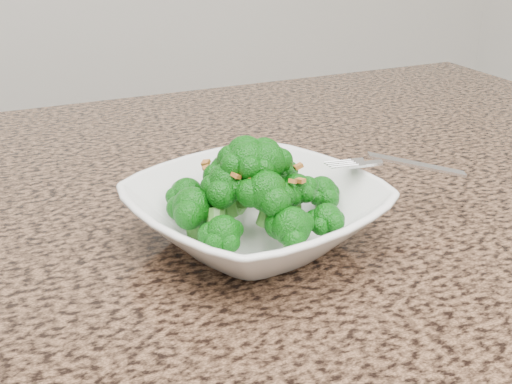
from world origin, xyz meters
name	(u,v)px	position (x,y,z in m)	size (l,w,h in m)	color
granite_counter	(98,276)	(0.00, 0.30, 0.89)	(1.64, 1.04, 0.03)	brown
bowl	(256,214)	(0.15, 0.28, 0.93)	(0.22, 0.22, 0.06)	white
broccoli_pile	(256,154)	(0.15, 0.28, 0.99)	(0.20, 0.20, 0.06)	#0B5E0A
garlic_topping	(256,116)	(0.15, 0.28, 1.02)	(0.12, 0.12, 0.01)	#B46C2C
fork	(375,163)	(0.27, 0.27, 0.96)	(0.17, 0.03, 0.01)	silver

